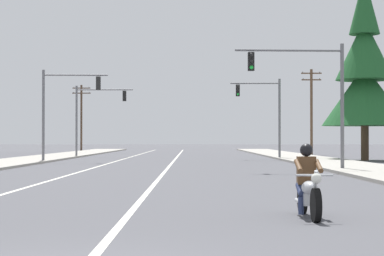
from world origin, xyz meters
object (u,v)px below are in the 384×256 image
at_px(traffic_signal_near_right, 310,86).
at_px(traffic_signal_mid_left, 92,110).
at_px(traffic_signal_near_left, 61,102).
at_px(utility_pole_right_far, 311,109).
at_px(conifer_tree_right_verge_far, 364,75).
at_px(traffic_signal_mid_right, 265,107).
at_px(motorcycle_with_rider, 308,188).
at_px(utility_pole_left_far, 81,115).

height_order(traffic_signal_near_right, traffic_signal_mid_left, same).
height_order(traffic_signal_near_right, traffic_signal_near_left, same).
height_order(utility_pole_right_far, conifer_tree_right_verge_far, conifer_tree_right_verge_far).
height_order(traffic_signal_mid_right, conifer_tree_right_verge_far, conifer_tree_right_verge_far).
bearing_deg(conifer_tree_right_verge_far, utility_pole_right_far, 91.86).
height_order(traffic_signal_near_left, conifer_tree_right_verge_far, conifer_tree_right_verge_far).
height_order(traffic_signal_mid_right, utility_pole_right_far, utility_pole_right_far).
height_order(traffic_signal_mid_right, traffic_signal_mid_left, same).
relative_size(motorcycle_with_rider, traffic_signal_near_left, 0.35).
xyz_separation_m(motorcycle_with_rider, traffic_signal_near_left, (-11.03, 33.85, 3.48)).
xyz_separation_m(utility_pole_left_far, conifer_tree_right_verge_far, (26.74, -40.44, 1.57)).
bearing_deg(traffic_signal_mid_left, traffic_signal_mid_right, -26.66).
height_order(traffic_signal_near_left, traffic_signal_mid_right, same).
bearing_deg(utility_pole_right_far, traffic_signal_near_right, -99.52).
relative_size(utility_pole_right_far, conifer_tree_right_verge_far, 0.63).
bearing_deg(traffic_signal_mid_right, motorcycle_with_rider, -94.72).
bearing_deg(conifer_tree_right_verge_far, traffic_signal_mid_right, 153.52).
distance_m(traffic_signal_near_left, traffic_signal_mid_left, 14.27).
relative_size(traffic_signal_near_left, traffic_signal_mid_right, 1.00).
relative_size(traffic_signal_near_right, utility_pole_right_far, 0.73).
distance_m(traffic_signal_near_left, utility_pole_left_far, 44.48).
xyz_separation_m(motorcycle_with_rider, utility_pole_left_far, (-16.55, 77.98, 4.06)).
distance_m(motorcycle_with_rider, traffic_signal_mid_right, 41.22).
height_order(traffic_signal_near_right, utility_pole_right_far, utility_pole_right_far).
bearing_deg(traffic_signal_mid_left, utility_pole_left_far, 100.67).
xyz_separation_m(motorcycle_with_rider, traffic_signal_near_right, (3.48, 20.57, 3.54)).
bearing_deg(motorcycle_with_rider, traffic_signal_mid_right, 85.28).
bearing_deg(motorcycle_with_rider, utility_pole_left_far, 101.98).
height_order(motorcycle_with_rider, traffic_signal_near_right, traffic_signal_near_right).
bearing_deg(traffic_signal_near_left, conifer_tree_right_verge_far, 9.88).
height_order(traffic_signal_near_right, conifer_tree_right_verge_far, conifer_tree_right_verge_far).
relative_size(utility_pole_left_far, conifer_tree_right_verge_far, 0.63).
bearing_deg(traffic_signal_near_right, traffic_signal_mid_left, 117.60).
bearing_deg(traffic_signal_mid_left, traffic_signal_near_left, -90.43).
relative_size(motorcycle_with_rider, traffic_signal_mid_right, 0.35).
distance_m(traffic_signal_mid_right, utility_pole_right_far, 17.09).
xyz_separation_m(motorcycle_with_rider, traffic_signal_mid_right, (3.38, 40.94, 3.45)).
bearing_deg(motorcycle_with_rider, traffic_signal_near_left, 108.05).
bearing_deg(motorcycle_with_rider, traffic_signal_mid_left, 102.79).
height_order(utility_pole_right_far, utility_pole_left_far, utility_pole_left_far).
relative_size(traffic_signal_mid_right, utility_pole_right_far, 0.73).
relative_size(motorcycle_with_rider, utility_pole_left_far, 0.26).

